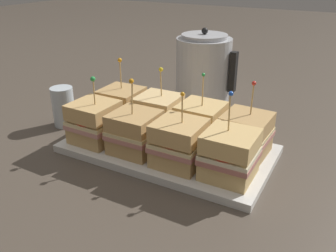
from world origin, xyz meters
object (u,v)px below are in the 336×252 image
Objects in this scene: sandwich_back_far_left at (122,107)px; sandwich_front_far_right at (230,155)px; sandwich_front_center_right at (179,143)px; sandwich_back_center_left at (159,115)px; sandwich_front_center_left at (135,132)px; sandwich_back_far_right at (246,134)px; sandwich_front_far_left at (94,122)px; kettle_steel at (203,70)px; drinking_glass at (64,106)px; sandwich_back_center_right at (200,124)px; serving_platter at (168,149)px.

sandwich_front_far_right is at bearing -17.76° from sandwich_back_far_left.
sandwich_front_center_right is 0.96× the size of sandwich_back_center_left.
sandwich_back_far_left is (-0.12, 0.11, 0.00)m from sandwich_front_center_left.
sandwich_front_far_right is at bearing -89.39° from sandwich_back_far_right.
sandwich_front_far_left is 0.36m from sandwich_back_far_right.
sandwich_front_far_right is 0.48m from kettle_steel.
sandwich_front_center_right is at bearing -177.96° from sandwich_front_far_right.
sandwich_back_center_left is at bearing 135.60° from sandwich_front_center_right.
sandwich_front_center_right is (0.12, -0.00, 0.00)m from sandwich_front_center_left.
sandwich_front_far_right is 0.51m from drinking_glass.
sandwich_front_center_left is 1.06× the size of sandwich_front_center_right.
sandwich_back_center_right is 1.60× the size of drinking_glass.
sandwich_back_far_left reaches higher than sandwich_front_center_left.
sandwich_front_center_left is 1.03× the size of sandwich_back_far_right.
serving_platter is 2.85× the size of sandwich_back_center_left.
sandwich_front_far_right is (0.17, -0.06, 0.06)m from serving_platter.
drinking_glass is at bearing 173.46° from sandwich_front_far_right.
sandwich_back_far_right is at bearing 18.57° from sandwich_front_far_left.
sandwich_back_far_right reaches higher than drinking_glass.
serving_platter is at bearing -162.19° from sandwich_back_far_right.
sandwich_front_far_right is 0.11m from sandwich_back_far_right.
sandwich_back_center_right is (-0.00, 0.11, 0.00)m from sandwich_front_center_right.
sandwich_front_center_left reaches higher than serving_platter.
sandwich_front_far_right reaches higher than serving_platter.
sandwich_back_center_right is at bearing -0.24° from sandwich_back_center_left.
sandwich_back_far_right is 1.55× the size of drinking_glass.
sandwich_front_center_right is at bearing -73.13° from kettle_steel.
serving_platter is 0.10m from sandwich_front_center_left.
sandwich_back_far_left is 0.11m from sandwich_back_center_left.
sandwich_front_far_left is 0.92× the size of sandwich_back_far_left.
sandwich_back_center_left is (-0.12, 0.11, 0.00)m from sandwich_front_center_right.
sandwich_front_center_left is at bearing -179.71° from sandwich_front_far_right.
kettle_steel is (-0.07, 0.36, 0.10)m from serving_platter.
drinking_glass is (-0.28, 0.06, -0.01)m from sandwich_front_center_left.
sandwich_back_center_left is at bearing 136.34° from serving_platter.
sandwich_front_center_left reaches higher than sandwich_front_center_right.
sandwich_back_far_right is at bearing 90.61° from sandwich_front_far_right.
serving_platter is 2.95× the size of sandwich_front_far_left.
kettle_steel is (-0.13, 0.30, 0.04)m from sandwich_back_center_right.
sandwich_front_center_right is 0.44m from kettle_steel.
kettle_steel is (0.10, 0.30, 0.04)m from sandwich_back_far_left.
sandwich_back_center_left reaches higher than sandwich_front_center_right.
sandwich_front_center_right is 0.26m from sandwich_back_far_left.
sandwich_back_center_left is (-0.06, 0.05, 0.06)m from serving_platter.
sandwich_front_far_left is 0.94× the size of sandwich_front_center_left.
kettle_steel is (-0.24, 0.41, 0.04)m from sandwich_front_far_right.
sandwich_back_far_left is at bearing -179.94° from sandwich_back_center_right.
drinking_glass is at bearing 179.70° from serving_platter.
kettle_steel reaches higher than sandwich_front_far_right.
sandwich_back_far_right is (0.23, 0.00, -0.00)m from sandwich_back_center_left.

